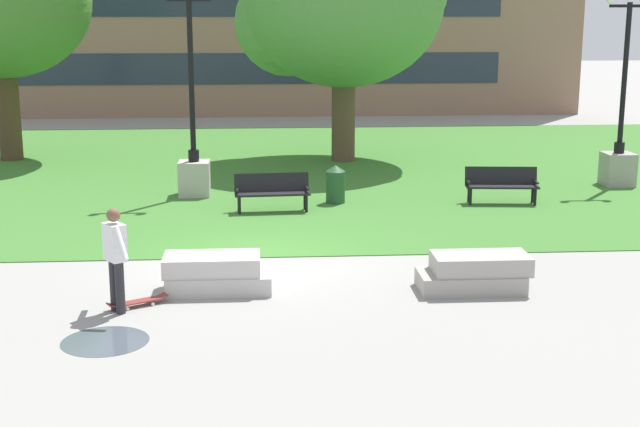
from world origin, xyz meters
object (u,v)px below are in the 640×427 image
Objects in this scene: park_bench_near_left at (272,190)px; park_bench_near_right at (502,183)px; trash_bin at (335,184)px; lamp_post_center at (619,147)px; concrete_block_left at (475,273)px; skateboard at (138,302)px; concrete_block_center at (216,274)px; person_skateboarder at (115,254)px; lamp_post_left at (194,154)px.

park_bench_near_left is 5.78m from park_bench_near_right.
park_bench_near_right is 4.17m from trash_bin.
park_bench_near_left is 0.34× the size of lamp_post_center.
concrete_block_left is 5.75m from skateboard.
concrete_block_center is 9.57m from park_bench_near_right.
park_bench_near_left is at bearing -152.60° from trash_bin.
park_bench_near_left is at bearing 71.45° from skateboard.
person_skateboarder reaches higher than concrete_block_left.
park_bench_near_left reaches higher than skateboard.
lamp_post_center is (10.69, 8.80, 0.79)m from concrete_block_center.
skateboard is 0.18× the size of lamp_post_center.
park_bench_near_right is at bearing 5.00° from park_bench_near_left.
lamp_post_left is at bearing 134.65° from park_bench_near_left.
concrete_block_center is 0.34× the size of lamp_post_center.
concrete_block_center reaches higher than skateboard.
park_bench_near_right is 1.92× the size of trash_bin.
concrete_block_center is at bearing 176.38° from concrete_block_left.
concrete_block_center is at bearing 33.37° from person_skateboarder.
lamp_post_center reaches higher than park_bench_near_left.
trash_bin is (3.60, -1.19, -0.62)m from lamp_post_left.
lamp_post_center is (12.22, 9.80, 0.13)m from person_skateboarder.
park_bench_near_right is (8.09, 7.46, 0.45)m from skateboard.
trash_bin reaches higher than park_bench_near_right.
lamp_post_center reaches higher than park_bench_near_right.
concrete_block_left is 1.11× the size of person_skateboarder.
lamp_post_center reaches higher than concrete_block_left.
concrete_block_center is 1.08× the size of person_skateboarder.
lamp_post_center is 5.57× the size of trash_bin.
skateboard is 11.02m from park_bench_near_right.
lamp_post_left is at bearing -177.11° from lamp_post_center.
park_bench_near_left is (-3.39, 6.47, 0.23)m from concrete_block_left.
concrete_block_left is at bearing -108.74° from park_bench_near_right.
lamp_post_left is at bearing 96.33° from concrete_block_center.
concrete_block_center is 0.97× the size of concrete_block_left.
lamp_post_left is 1.03× the size of lamp_post_center.
person_skateboarder is 15.67m from lamp_post_center.
park_bench_near_right is at bearing 42.60° from person_skateboarder.
lamp_post_left is at bearing 168.94° from park_bench_near_right.
person_skateboarder reaches higher than trash_bin.
concrete_block_left is at bearing -57.61° from lamp_post_left.
lamp_post_left is at bearing 122.39° from concrete_block_left.
park_bench_near_left and park_bench_near_right have the same top height.
trash_bin is at bearing 69.04° from concrete_block_center.
concrete_block_center is 1.01× the size of park_bench_near_left.
lamp_post_left is (0.34, 8.98, 1.04)m from skateboard.
concrete_block_center is at bearing -110.96° from trash_bin.
park_bench_near_right is at bearing -11.06° from lamp_post_left.
person_skateboarder is 7.67m from park_bench_near_left.
person_skateboarder is 9.24m from lamp_post_left.
person_skateboarder is at bearing -173.12° from concrete_block_left.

